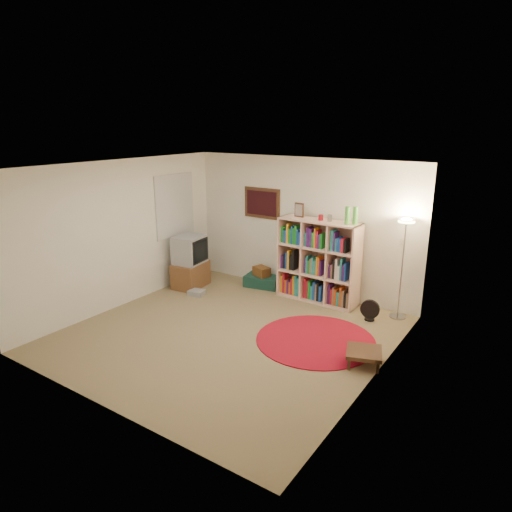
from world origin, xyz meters
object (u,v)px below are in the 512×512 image
(tv_stand, at_px, (190,262))
(suitcase, at_px, (263,281))
(floor_lamp, at_px, (405,236))
(side_table, at_px, (364,353))
(floor_fan, at_px, (370,310))
(bookshelf, at_px, (317,262))

(tv_stand, bearing_deg, suitcase, 26.76)
(floor_lamp, bearing_deg, tv_stand, -168.53)
(tv_stand, relative_size, side_table, 1.75)
(floor_fan, bearing_deg, floor_lamp, 36.39)
(floor_fan, distance_m, side_table, 1.46)
(bookshelf, relative_size, floor_lamp, 1.06)
(floor_fan, bearing_deg, bookshelf, 152.38)
(tv_stand, xyz_separation_m, side_table, (3.90, -1.00, -0.31))
(suitcase, xyz_separation_m, side_table, (2.74, -1.79, 0.07))
(bookshelf, xyz_separation_m, tv_stand, (-2.34, -0.72, -0.22))
(tv_stand, xyz_separation_m, suitcase, (1.15, 0.79, -0.38))
(floor_fan, distance_m, tv_stand, 3.50)
(suitcase, distance_m, side_table, 3.28)
(floor_lamp, distance_m, tv_stand, 3.98)
(bookshelf, height_order, floor_fan, bookshelf)
(bookshelf, xyz_separation_m, floor_lamp, (1.47, 0.06, 0.67))
(floor_fan, height_order, suitcase, floor_fan)
(suitcase, height_order, side_table, suitcase)
(bookshelf, distance_m, tv_stand, 2.46)
(bookshelf, height_order, side_table, bookshelf)
(tv_stand, distance_m, suitcase, 1.45)
(floor_fan, xyz_separation_m, suitcase, (-2.31, 0.39, -0.07))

